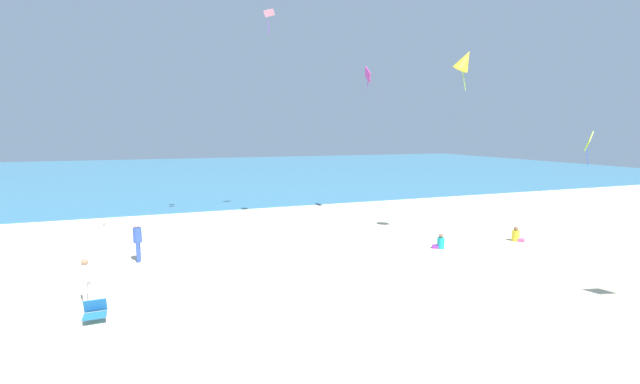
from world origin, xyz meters
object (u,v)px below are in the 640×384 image
person_0 (138,239)px  person_1 (440,243)px  person_2 (516,236)px  person_3 (86,277)px  kite_lime (589,142)px  kite_magenta (368,75)px  kite_yellow (465,60)px  beach_chair_mid_beach (95,311)px  kite_pink (267,12)px

person_0 → person_1: size_ratio=2.39×
person_2 → person_3: person_3 is taller
person_3 → kite_lime: kite_lime is taller
person_0 → kite_magenta: bearing=-152.0°
person_3 → kite_yellow: 17.27m
person_2 → kite_lime: bearing=4.7°
person_2 → kite_lime: size_ratio=0.48×
person_2 → kite_yellow: 8.65m
kite_yellow → kite_lime: bearing=-33.4°
beach_chair_mid_beach → kite_yellow: size_ratio=0.32×
beach_chair_mid_beach → kite_yellow: (14.92, 3.68, 8.13)m
person_0 → person_3: (-1.21, -3.89, -0.14)m
person_0 → kite_pink: 14.87m
person_2 → kite_pink: kite_pink is taller
person_0 → kite_lime: size_ratio=1.08×
beach_chair_mid_beach → person_2: size_ratio=0.86×
kite_pink → person_0: bearing=-135.6°
beach_chair_mid_beach → kite_lime: kite_lime is taller
person_1 → kite_pink: size_ratio=0.44×
kite_yellow → person_0: bearing=173.2°
person_0 → person_3: size_ratio=1.17×
person_1 → kite_lime: kite_lime is taller
kite_magenta → kite_lime: (5.86, -9.85, -3.81)m
kite_lime → beach_chair_mid_beach: bearing=-177.7°
person_1 → person_2: person_2 is taller
kite_magenta → kite_yellow: bearing=-78.3°
kite_yellow → kite_lime: size_ratio=1.26×
kite_yellow → kite_magenta: (-1.44, 6.93, 0.18)m
kite_pink → kite_magenta: 6.84m
person_3 → kite_yellow: bearing=-123.0°
kite_lime → kite_yellow: bearing=146.6°
person_0 → person_1: bearing=174.5°
person_2 → kite_magenta: 12.20m
person_0 → kite_magenta: 15.72m
person_1 → kite_lime: 7.76m
beach_chair_mid_beach → person_3: person_3 is taller
kite_yellow → person_3: bearing=-171.9°
person_0 → kite_pink: size_ratio=1.04×
beach_chair_mid_beach → kite_yellow: 17.38m
person_1 → person_3: bearing=36.1°
person_1 → kite_yellow: kite_yellow is taller
person_1 → kite_pink: (-5.59, 9.39, 11.80)m
kite_pink → kite_lime: size_ratio=1.04×
beach_chair_mid_beach → person_2: 17.87m
beach_chair_mid_beach → person_3: 1.64m
beach_chair_mid_beach → person_2: person_2 is taller
person_2 → kite_magenta: (-4.18, 7.88, 8.33)m
person_3 → kite_magenta: bearing=-97.9°
person_3 → person_0: bearing=-58.4°
person_3 → kite_pink: (8.26, 10.80, 11.26)m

